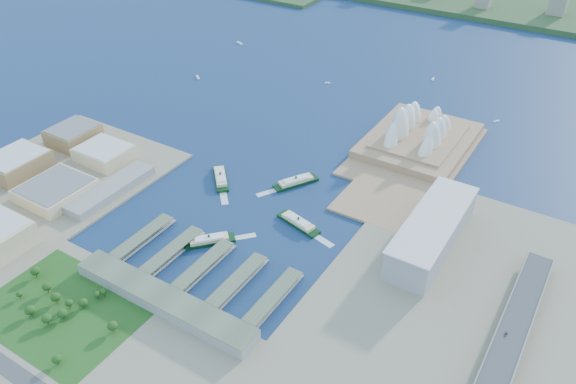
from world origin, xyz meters
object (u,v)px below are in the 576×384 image
Objects in this scene: ferry_a at (220,176)px; ferry_c at (209,239)px; opera_house at (421,125)px; ferry_b at (296,180)px; ferry_d at (298,221)px; car_c at (506,334)px; toaster_building at (432,232)px.

ferry_c is (65.06, -103.91, -0.28)m from ferry_a.
ferry_a is (-178.61, -214.84, -26.49)m from opera_house.
ferry_d is (45.23, -69.03, -0.18)m from ferry_b.
opera_house reaches higher than ferry_d.
car_c is (284.55, -121.30, 10.08)m from ferry_b.
ferry_a is 378.08m from car_c.
opera_house is 219.62m from toaster_building.
ferry_d is 11.30× the size of car_c.
ferry_c is 0.99× the size of ferry_d.
toaster_building is 2.80× the size of ferry_c.
toaster_building is at bearing -59.32° from ferry_d.
ferry_a is 122.59m from ferry_c.
ferry_a is at bearing 92.40° from ferry_d.
opera_house is 3.10× the size of ferry_b.
car_c is at bearing -132.75° from ferry_c.
opera_house reaches higher than ferry_b.
ferry_b reaches higher than ferry_c.
ferry_c is 101.10m from ferry_d.
ferry_b is at bearing 156.91° from car_c.
ferry_d is at bearing -163.29° from toaster_building.
toaster_building is (90.00, -200.00, -11.50)m from opera_house.
ferry_b is at bearing 171.47° from toaster_building.
car_c is at bearing -88.35° from ferry_d.
ferry_c is (-113.55, -318.74, -26.77)m from opera_house.
ferry_d is (-48.31, -241.51, -26.69)m from opera_house.
ferry_b is at bearing -55.22° from ferry_c.
ferry_a is 95.03m from ferry_b.
ferry_c is at bearing -109.61° from opera_house.
opera_house reaches higher than toaster_building.
opera_house is 280.64m from ferry_a.
ferry_a is at bearing -129.74° from opera_house.
toaster_building is at bearing 21.53° from ferry_b.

